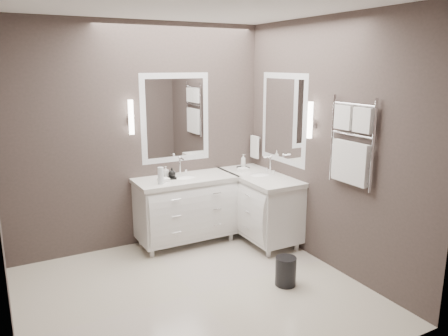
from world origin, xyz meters
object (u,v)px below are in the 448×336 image
towel_ladder (351,148)px  waste_bin (286,271)px  vanity_right (259,203)px  vanity_back (186,206)px

towel_ladder → waste_bin: 1.41m
vanity_right → waste_bin: 1.28m
vanity_back → vanity_right: size_ratio=1.00×
towel_ladder → waste_bin: towel_ladder is taller
vanity_right → waste_bin: (-0.43, -1.16, -0.34)m
waste_bin → vanity_right: bearing=69.9°
vanity_back → waste_bin: bearing=-73.2°
waste_bin → towel_ladder: bearing=-11.9°
towel_ladder → vanity_right: bearing=99.8°
vanity_right → towel_ladder: (0.23, -1.30, 0.91)m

